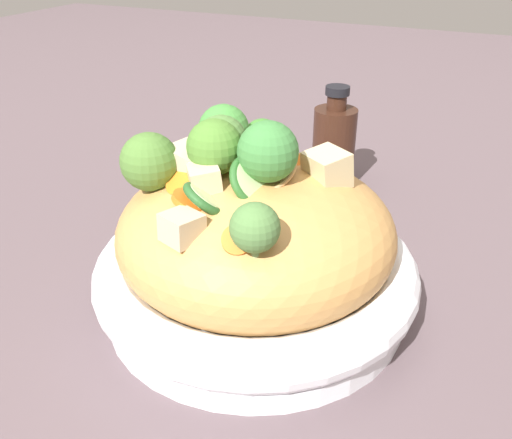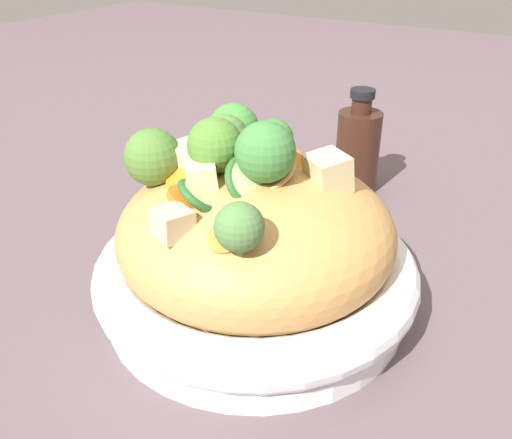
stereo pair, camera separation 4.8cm
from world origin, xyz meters
name	(u,v)px [view 1 (the left image)]	position (x,y,z in m)	size (l,w,h in m)	color
ground_plane	(256,303)	(0.00, 0.00, 0.00)	(3.00, 3.00, 0.00)	#5B4B4F
serving_bowl	(256,276)	(0.00, 0.00, 0.03)	(0.29, 0.29, 0.06)	white
noodle_heap	(256,231)	(0.00, 0.00, 0.08)	(0.24, 0.24, 0.13)	tan
broccoli_florets	(222,151)	(0.00, 0.03, 0.14)	(0.23, 0.17, 0.08)	#96B573
carrot_coins	(220,181)	(-0.02, 0.02, 0.13)	(0.14, 0.13, 0.04)	orange
zucchini_slices	(246,173)	(-0.01, 0.01, 0.13)	(0.16, 0.07, 0.04)	beige
chicken_chunks	(234,177)	(-0.02, 0.01, 0.13)	(0.15, 0.15, 0.04)	#CFBD8B
soy_sauce_bottle	(334,145)	(0.28, 0.02, 0.06)	(0.06, 0.06, 0.13)	#381E14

